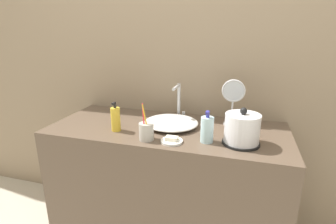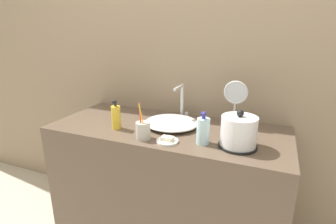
% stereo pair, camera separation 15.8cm
% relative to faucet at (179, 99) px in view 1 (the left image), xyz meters
% --- Properties ---
extents(wall_back, '(6.00, 0.04, 2.60)m').
position_rel_faucet_xyz_m(wall_back, '(-0.02, 0.12, 0.33)').
color(wall_back, gray).
rests_on(wall_back, ground_plane).
extents(vanity_counter, '(1.45, 0.61, 0.83)m').
position_rel_faucet_xyz_m(vanity_counter, '(-0.02, -0.20, -0.55)').
color(vanity_counter, brown).
rests_on(vanity_counter, ground_plane).
extents(sink_basin, '(0.34, 0.32, 0.05)m').
position_rel_faucet_xyz_m(sink_basin, '(-0.00, -0.17, -0.11)').
color(sink_basin, white).
rests_on(sink_basin, vanity_counter).
extents(faucet, '(0.06, 0.16, 0.23)m').
position_rel_faucet_xyz_m(faucet, '(0.00, 0.00, 0.00)').
color(faucet, silver).
rests_on(faucet, vanity_counter).
extents(electric_kettle, '(0.20, 0.20, 0.20)m').
position_rel_faucet_xyz_m(electric_kettle, '(0.42, -0.32, -0.05)').
color(electric_kettle, black).
rests_on(electric_kettle, vanity_counter).
extents(toothbrush_cup, '(0.08, 0.08, 0.21)m').
position_rel_faucet_xyz_m(toothbrush_cup, '(-0.08, -0.41, -0.08)').
color(toothbrush_cup, '#B7B2A8').
rests_on(toothbrush_cup, vanity_counter).
extents(lotion_bottle, '(0.07, 0.07, 0.17)m').
position_rel_faucet_xyz_m(lotion_bottle, '(0.24, -0.35, -0.06)').
color(lotion_bottle, silver).
rests_on(lotion_bottle, vanity_counter).
extents(shampoo_bottle, '(0.06, 0.06, 0.18)m').
position_rel_faucet_xyz_m(shampoo_bottle, '(-0.30, -0.34, -0.06)').
color(shampoo_bottle, gold).
rests_on(shampoo_bottle, vanity_counter).
extents(soap_dish, '(0.12, 0.12, 0.03)m').
position_rel_faucet_xyz_m(soap_dish, '(0.07, -0.41, -0.12)').
color(soap_dish, white).
rests_on(soap_dish, vanity_counter).
extents(vanity_mirror, '(0.14, 0.10, 0.29)m').
position_rel_faucet_xyz_m(vanity_mirror, '(0.35, -0.04, 0.03)').
color(vanity_mirror, silver).
rests_on(vanity_mirror, vanity_counter).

